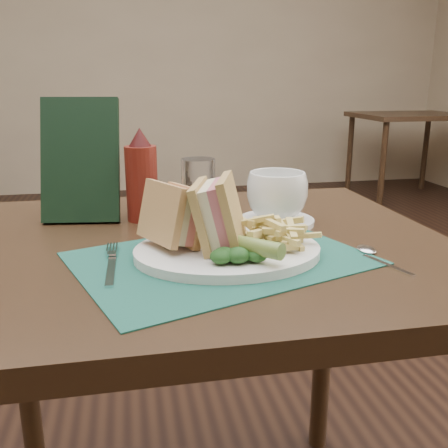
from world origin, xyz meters
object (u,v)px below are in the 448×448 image
object	(u,v)px
drinking_glass	(198,192)
ketchup_bottle	(141,175)
plate	(228,251)
coffee_cup	(277,196)
sandwich_half_b	(205,212)
placemat	(221,258)
sandwich_half_a	(161,216)
table_bg_right	(406,156)
table_main	(200,419)
check_presenter	(81,160)
saucer	(276,221)

from	to	relation	value
drinking_glass	ketchup_bottle	size ratio (longest dim) A/B	0.70
plate	ketchup_bottle	xyz separation A→B (m)	(-0.12, 0.25, 0.08)
plate	ketchup_bottle	distance (m)	0.29
coffee_cup	sandwich_half_b	bearing A→B (deg)	-135.29
placemat	sandwich_half_b	distance (m)	0.08
sandwich_half_a	coffee_cup	world-z (taller)	sandwich_half_a
sandwich_half_b	coffee_cup	world-z (taller)	sandwich_half_b
table_bg_right	drinking_glass	world-z (taller)	drinking_glass
table_bg_right	sandwich_half_a	xyz separation A→B (m)	(-2.40, -3.29, 0.44)
table_main	table_bg_right	bearing A→B (deg)	53.98
sandwich_half_a	ketchup_bottle	xyz separation A→B (m)	(-0.02, 0.24, 0.02)
sandwich_half_a	check_presenter	xyz separation A→B (m)	(-0.14, 0.27, 0.05)
saucer	ketchup_bottle	bearing A→B (deg)	162.81
sandwich_half_b	saucer	distance (m)	0.25
coffee_cup	drinking_glass	xyz separation A→B (m)	(-0.15, 0.02, 0.01)
drinking_glass	ketchup_bottle	world-z (taller)	ketchup_bottle
placemat	drinking_glass	xyz separation A→B (m)	(-0.00, 0.21, 0.06)
table_bg_right	saucer	distance (m)	3.83
sandwich_half_b	check_presenter	bearing A→B (deg)	144.51
placemat	sandwich_half_b	xyz separation A→B (m)	(-0.02, 0.01, 0.07)
placemat	sandwich_half_b	world-z (taller)	sandwich_half_b
table_main	sandwich_half_a	xyz separation A→B (m)	(-0.07, -0.08, 0.44)
sandwich_half_a	drinking_glass	xyz separation A→B (m)	(0.09, 0.18, -0.00)
plate	table_bg_right	bearing A→B (deg)	56.09
table_bg_right	saucer	size ratio (longest dim) A/B	6.00
coffee_cup	ketchup_bottle	bearing A→B (deg)	162.81
table_bg_right	placemat	distance (m)	4.06
table_main	placemat	world-z (taller)	placemat
table_main	drinking_glass	bearing A→B (deg)	79.93
ketchup_bottle	placemat	bearing A→B (deg)	-66.88
sandwich_half_a	plate	bearing A→B (deg)	-37.00
plate	sandwich_half_a	xyz separation A→B (m)	(-0.10, 0.02, 0.06)
coffee_cup	check_presenter	distance (m)	0.40
sandwich_half_a	check_presenter	distance (m)	0.31
check_presenter	saucer	bearing A→B (deg)	-8.80
drinking_glass	table_main	bearing A→B (deg)	-100.07
sandwich_half_a	sandwich_half_b	distance (m)	0.07
drinking_glass	check_presenter	xyz separation A→B (m)	(-0.22, 0.09, 0.06)
table_main	check_presenter	size ratio (longest dim) A/B	3.60
sandwich_half_a	ketchup_bottle	distance (m)	0.24
ketchup_bottle	check_presenter	xyz separation A→B (m)	(-0.12, 0.03, 0.03)
table_bg_right	ketchup_bottle	xyz separation A→B (m)	(-2.42, -3.05, 0.47)
table_bg_right	saucer	world-z (taller)	saucer
table_main	ketchup_bottle	bearing A→B (deg)	119.75
coffee_cup	check_presenter	bearing A→B (deg)	163.63
table_bg_right	ketchup_bottle	world-z (taller)	ketchup_bottle
table_bg_right	table_main	bearing A→B (deg)	-126.02
plate	sandwich_half_a	world-z (taller)	sandwich_half_a
table_bg_right	drinking_glass	xyz separation A→B (m)	(-2.32, -3.11, 0.44)
placemat	plate	world-z (taller)	plate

